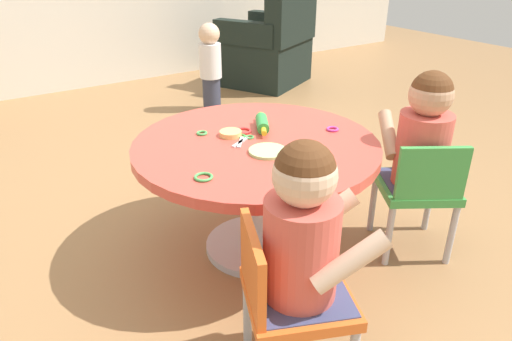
% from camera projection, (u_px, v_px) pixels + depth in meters
% --- Properties ---
extents(ground_plane, '(10.00, 10.00, 0.00)m').
position_uv_depth(ground_plane, '(256.00, 247.00, 2.09)').
color(ground_plane, '#9E7247').
extents(craft_table, '(0.98, 0.98, 0.51)m').
position_uv_depth(craft_table, '(256.00, 166.00, 1.91)').
color(craft_table, silver).
rests_on(craft_table, ground).
extents(child_chair_left, '(0.39, 0.39, 0.54)m').
position_uv_depth(child_chair_left, '(287.00, 297.00, 1.36)').
color(child_chair_left, '#B7B7BC').
rests_on(child_chair_left, ground).
extents(seated_child_left, '(0.42, 0.38, 0.51)m').
position_uv_depth(seated_child_left, '(304.00, 229.00, 1.26)').
color(seated_child_left, '#3F4772').
rests_on(seated_child_left, ground).
extents(child_chair_right, '(0.41, 0.41, 0.54)m').
position_uv_depth(child_chair_right, '(418.00, 189.00, 1.94)').
color(child_chair_right, '#B7B7BC').
rests_on(child_chair_right, ground).
extents(seated_child_right, '(0.41, 0.44, 0.51)m').
position_uv_depth(seated_child_right, '(424.00, 134.00, 1.88)').
color(seated_child_right, '#3F4772').
rests_on(seated_child_right, ground).
extents(armchair_dark, '(0.95, 0.96, 0.85)m').
position_uv_depth(armchair_dark, '(267.00, 50.00, 4.33)').
color(armchair_dark, black).
rests_on(armchair_dark, ground).
extents(toddler_standing, '(0.17, 0.17, 0.67)m').
position_uv_depth(toddler_standing, '(210.00, 65.00, 3.62)').
color(toddler_standing, '#33384C').
rests_on(toddler_standing, ground).
extents(rolling_pin, '(0.13, 0.21, 0.05)m').
position_uv_depth(rolling_pin, '(262.00, 123.00, 1.98)').
color(rolling_pin, green).
rests_on(rolling_pin, craft_table).
extents(craft_scissors, '(0.14, 0.13, 0.01)m').
position_uv_depth(craft_scissors, '(243.00, 139.00, 1.88)').
color(craft_scissors, silver).
rests_on(craft_scissors, craft_table).
extents(playdough_blob_0, '(0.09, 0.09, 0.02)m').
position_uv_depth(playdough_blob_0, '(231.00, 133.00, 1.91)').
color(playdough_blob_0, '#F2CC72').
rests_on(playdough_blob_0, craft_table).
extents(playdough_blob_1, '(0.14, 0.14, 0.01)m').
position_uv_depth(playdough_blob_1, '(268.00, 151.00, 1.77)').
color(playdough_blob_1, '#B2E58C').
rests_on(playdough_blob_1, craft_table).
extents(cookie_cutter_0, '(0.07, 0.07, 0.01)m').
position_uv_depth(cookie_cutter_0, '(243.00, 131.00, 1.95)').
color(cookie_cutter_0, red).
rests_on(cookie_cutter_0, craft_table).
extents(cookie_cutter_1, '(0.05, 0.05, 0.01)m').
position_uv_depth(cookie_cutter_1, '(333.00, 129.00, 1.97)').
color(cookie_cutter_1, '#D83FA5').
rests_on(cookie_cutter_1, craft_table).
extents(cookie_cutter_2, '(0.07, 0.07, 0.01)m').
position_uv_depth(cookie_cutter_2, '(204.00, 177.00, 1.58)').
color(cookie_cutter_2, '#4CB259').
rests_on(cookie_cutter_2, craft_table).
extents(cookie_cutter_3, '(0.05, 0.05, 0.01)m').
position_uv_depth(cookie_cutter_3, '(202.00, 133.00, 1.93)').
color(cookie_cutter_3, '#4CB259').
rests_on(cookie_cutter_3, craft_table).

